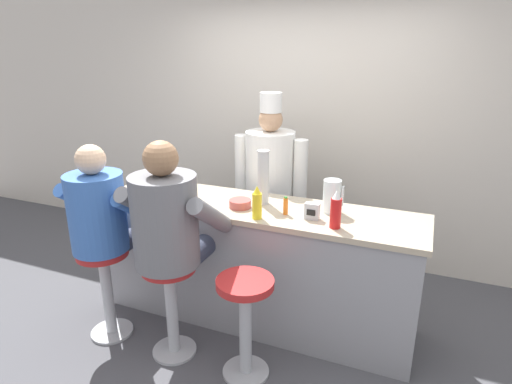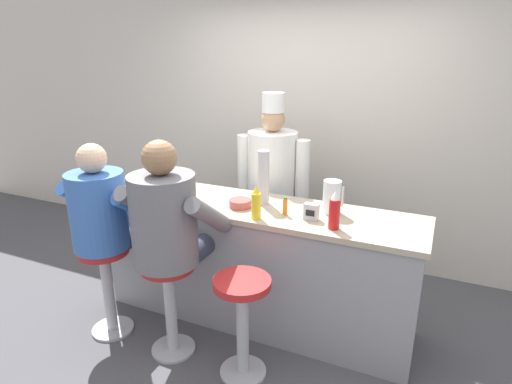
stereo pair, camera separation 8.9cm
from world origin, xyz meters
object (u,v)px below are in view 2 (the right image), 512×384
object	(u,v)px
mustard_bottle_yellow	(256,203)
diner_seated_blue	(102,217)
water_pitcher_clear	(332,197)
empty_stool_round	(242,312)
breakfast_plate	(178,198)
cook_in_whites_near	(272,182)
napkin_dispenser_chrome	(311,212)
cereal_bowl	(240,203)
coffee_mug_tan	(140,184)
coffee_mug_white	(169,183)
ketchup_bottle_red	(334,211)
diner_seated_grey	(168,225)
hot_sauce_bottle_orange	(285,206)
cup_stack_steel	(264,177)

from	to	relation	value
mustard_bottle_yellow	diner_seated_blue	xyz separation A→B (m)	(-1.05, -0.36, -0.14)
water_pitcher_clear	empty_stool_round	size ratio (longest dim) A/B	0.33
breakfast_plate	cook_in_whites_near	bearing A→B (deg)	58.58
water_pitcher_clear	cook_in_whites_near	bearing A→B (deg)	140.80
mustard_bottle_yellow	water_pitcher_clear	bearing A→B (deg)	35.67
breakfast_plate	empty_stool_round	xyz separation A→B (m)	(0.79, -0.49, -0.50)
napkin_dispenser_chrome	mustard_bottle_yellow	bearing A→B (deg)	-159.11
breakfast_plate	cereal_bowl	distance (m)	0.52
coffee_mug_tan	empty_stool_round	xyz separation A→B (m)	(1.21, -0.57, -0.54)
coffee_mug_white	diner_seated_blue	xyz separation A→B (m)	(-0.11, -0.67, -0.08)
napkin_dispenser_chrome	cook_in_whites_near	world-z (taller)	cook_in_whites_near
ketchup_bottle_red	diner_seated_blue	xyz separation A→B (m)	(-1.58, -0.41, -0.15)
breakfast_plate	cook_in_whites_near	distance (m)	0.91
coffee_mug_tan	napkin_dispenser_chrome	size ratio (longest dim) A/B	1.25
cook_in_whites_near	empty_stool_round	bearing A→B (deg)	-75.99
ketchup_bottle_red	empty_stool_round	distance (m)	0.88
coffee_mug_tan	coffee_mug_white	xyz separation A→B (m)	(0.19, 0.13, -0.00)
breakfast_plate	coffee_mug_tan	size ratio (longest dim) A/B	1.84
water_pitcher_clear	diner_seated_blue	world-z (taller)	diner_seated_blue
coffee_mug_tan	diner_seated_grey	world-z (taller)	diner_seated_grey
coffee_mug_white	cook_in_whites_near	xyz separation A→B (m)	(0.70, 0.57, -0.06)
hot_sauce_bottle_orange	coffee_mug_white	bearing A→B (deg)	171.85
diner_seated_blue	napkin_dispenser_chrome	bearing A→B (deg)	19.63
cereal_bowl	diner_seated_blue	distance (m)	0.99
diner_seated_blue	diner_seated_grey	size ratio (longest dim) A/B	0.95
diner_seated_grey	coffee_mug_white	bearing A→B (deg)	124.59
mustard_bottle_yellow	diner_seated_grey	world-z (taller)	diner_seated_grey
empty_stool_round	diner_seated_blue	bearing A→B (deg)	178.32
ketchup_bottle_red	coffee_mug_white	distance (m)	1.50
cook_in_whites_near	napkin_dispenser_chrome	bearing A→B (deg)	-51.49
hot_sauce_bottle_orange	coffee_mug_white	distance (m)	1.11
hot_sauce_bottle_orange	cook_in_whites_near	distance (m)	0.83
cup_stack_steel	breakfast_plate	bearing A→B (deg)	-162.51
cereal_bowl	cook_in_whites_near	bearing A→B (deg)	93.01
empty_stool_round	breakfast_plate	bearing A→B (deg)	148.21
breakfast_plate	diner_seated_grey	size ratio (longest dim) A/B	0.17
napkin_dispenser_chrome	cup_stack_steel	bearing A→B (deg)	159.25
water_pitcher_clear	diner_seated_grey	world-z (taller)	diner_seated_grey
cereal_bowl	cook_in_whites_near	xyz separation A→B (m)	(-0.04, 0.72, -0.04)
diner_seated_grey	empty_stool_round	xyz separation A→B (m)	(0.56, -0.04, -0.49)
napkin_dispenser_chrome	diner_seated_grey	world-z (taller)	diner_seated_grey
napkin_dispenser_chrome	breakfast_plate	bearing A→B (deg)	-177.86
water_pitcher_clear	empty_stool_round	xyz separation A→B (m)	(-0.36, -0.72, -0.61)
mustard_bottle_yellow	water_pitcher_clear	size ratio (longest dim) A/B	0.99
empty_stool_round	napkin_dispenser_chrome	bearing A→B (deg)	62.96
diner_seated_grey	cook_in_whites_near	xyz separation A→B (m)	(0.25, 1.24, -0.02)
water_pitcher_clear	coffee_mug_tan	distance (m)	1.58
mustard_bottle_yellow	empty_stool_round	distance (m)	0.72
breakfast_plate	diner_seated_blue	world-z (taller)	diner_seated_blue
cup_stack_steel	napkin_dispenser_chrome	distance (m)	0.48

